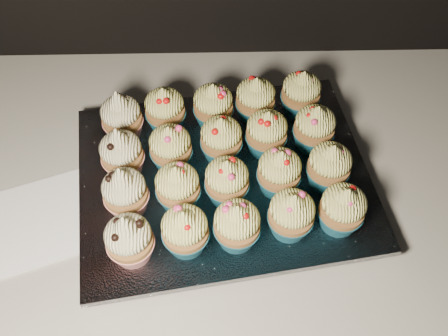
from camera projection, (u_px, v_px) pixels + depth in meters
The scene contains 25 objects.
cabinet at pixel (312, 294), 1.16m from camera, with size 2.40×0.60×0.86m, color black.
worktop at pixel (353, 187), 0.80m from camera, with size 2.44×0.64×0.04m, color beige.
napkin at pixel (44, 220), 0.74m from camera, with size 0.15×0.15×0.00m, color white.
baking_tray at pixel (224, 183), 0.76m from camera, with size 0.40×0.30×0.02m, color black.
foil_lining at pixel (224, 177), 0.75m from camera, with size 0.43×0.33×0.01m, color silver.
cupcake_0 at pixel (129, 239), 0.64m from camera, with size 0.06×0.06×0.10m.
cupcake_1 at pixel (185, 230), 0.65m from camera, with size 0.06×0.06×0.08m.
cupcake_2 at pixel (237, 225), 0.65m from camera, with size 0.06×0.06×0.08m.
cupcake_3 at pixel (291, 214), 0.66m from camera, with size 0.06×0.06×0.08m.
cupcake_4 at pixel (342, 209), 0.67m from camera, with size 0.06×0.06×0.08m.
cupcake_5 at pixel (125, 192), 0.68m from camera, with size 0.06×0.06×0.10m.
cupcake_6 at pixel (178, 187), 0.69m from camera, with size 0.06×0.06×0.08m.
cupcake_7 at pixel (227, 181), 0.69m from camera, with size 0.06×0.06×0.08m.
cupcake_8 at pixel (279, 172), 0.70m from camera, with size 0.06×0.06×0.08m.
cupcake_9 at pixel (329, 166), 0.71m from camera, with size 0.06×0.06×0.08m.
cupcake_10 at pixel (122, 153), 0.72m from camera, with size 0.06×0.06×0.10m.
cupcake_11 at pixel (171, 148), 0.73m from camera, with size 0.06×0.06×0.08m.
cupcake_12 at pixel (221, 139), 0.74m from camera, with size 0.06×0.06×0.08m.
cupcake_13 at pixel (267, 133), 0.74m from camera, with size 0.06×0.06×0.08m.
cupcake_14 at pixel (314, 128), 0.75m from camera, with size 0.06×0.06×0.08m.
cupcake_15 at pixel (122, 117), 0.76m from camera, with size 0.06×0.06×0.10m.
cupcake_16 at pixel (165, 110), 0.77m from camera, with size 0.06×0.06×0.08m.
cupcake_17 at pixel (213, 106), 0.78m from camera, with size 0.06×0.06×0.08m.
cupcake_18 at pixel (255, 99), 0.78m from camera, with size 0.06×0.06×0.08m.
cupcake_19 at pixel (301, 93), 0.79m from camera, with size 0.06×0.06×0.08m.
Camera 1 is at (-0.22, 1.26, 1.54)m, focal length 40.00 mm.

